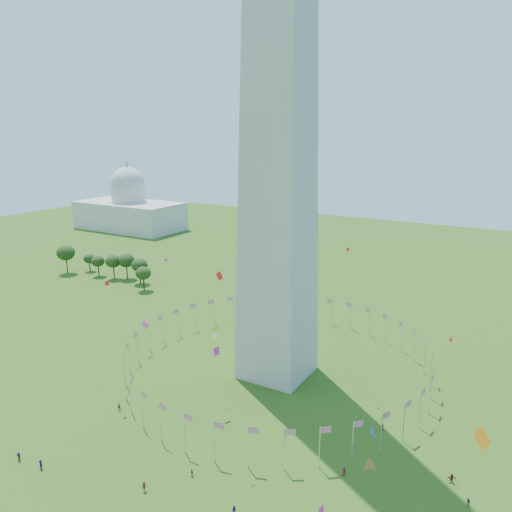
# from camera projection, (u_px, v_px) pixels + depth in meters

# --- Properties ---
(ground) EXTENTS (600.00, 600.00, 0.00)m
(ground) POSITION_uv_depth(u_px,v_px,m) (152.00, 480.00, 94.01)
(ground) COLOR #2A4F12
(ground) RESTS_ON ground
(washington_monument) EXTENTS (16.80, 16.80, 169.00)m
(washington_monument) POSITION_uv_depth(u_px,v_px,m) (280.00, 39.00, 115.05)
(washington_monument) COLOR beige
(washington_monument) RESTS_ON ground
(flag_ring) EXTENTS (80.24, 80.24, 9.00)m
(flag_ring) POSITION_uv_depth(u_px,v_px,m) (277.00, 357.00, 134.72)
(flag_ring) COLOR silver
(flag_ring) RESTS_ON ground
(capitol_building) EXTENTS (70.00, 35.00, 46.00)m
(capitol_building) POSITION_uv_depth(u_px,v_px,m) (128.00, 194.00, 327.11)
(capitol_building) COLOR beige
(capitol_building) RESTS_ON ground
(crowd) EXTENTS (80.77, 72.29, 1.88)m
(crowd) POSITION_uv_depth(u_px,v_px,m) (204.00, 506.00, 86.55)
(crowd) COLOR gray
(crowd) RESTS_ON ground
(kites_aloft) EXTENTS (113.63, 77.77, 33.16)m
(kites_aloft) POSITION_uv_depth(u_px,v_px,m) (282.00, 375.00, 98.43)
(kites_aloft) COLOR blue
(kites_aloft) RESTS_ON ground
(tree_line_west) EXTENTS (55.69, 15.56, 12.87)m
(tree_line_west) POSITION_uv_depth(u_px,v_px,m) (107.00, 266.00, 220.58)
(tree_line_west) COLOR #2C4D19
(tree_line_west) RESTS_ON ground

